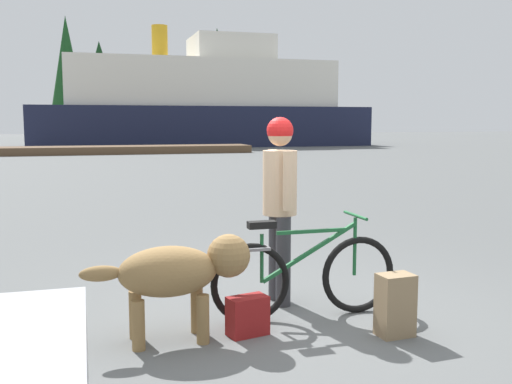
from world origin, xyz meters
TOP-DOWN VIEW (x-y plane):
  - ground_plane at (0.00, 0.00)m, footprint 160.00×160.00m
  - bicycle at (0.11, 0.07)m, footprint 1.70×0.44m
  - person_cyclist at (0.04, 0.55)m, footprint 0.32×0.53m
  - dog at (-1.02, -0.15)m, footprint 1.32×0.46m
  - backpack at (0.65, -0.54)m, footprint 0.29×0.22m
  - handbag_pannier at (-0.48, -0.20)m, footprint 0.35×0.25m
  - dock_pier at (-0.18, 27.67)m, footprint 14.65×2.46m
  - ferry_boat at (6.45, 37.27)m, footprint 22.87×8.58m
  - pine_tree_center at (-0.02, 53.63)m, footprint 3.57×3.57m
  - pine_tree_far_right at (10.75, 50.99)m, footprint 4.26×4.26m
  - pine_tree_mid_back at (-3.05, 57.91)m, footprint 3.27×3.27m

SIDE VIEW (x-z plane):
  - ground_plane at x=0.00m, z-range 0.00..0.00m
  - handbag_pannier at x=-0.48m, z-range 0.00..0.32m
  - dock_pier at x=-0.18m, z-range 0.00..0.40m
  - backpack at x=0.65m, z-range 0.00..0.51m
  - bicycle at x=0.11m, z-range -0.07..0.83m
  - dog at x=-1.02m, z-range 0.14..0.96m
  - person_cyclist at x=0.04m, z-range 0.19..1.94m
  - ferry_boat at x=6.45m, z-range -1.27..7.04m
  - pine_tree_center at x=-0.02m, z-range 1.48..10.69m
  - pine_tree_far_right at x=10.75m, z-range 1.39..11.86m
  - pine_tree_mid_back at x=-3.05m, z-range 1.41..13.53m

